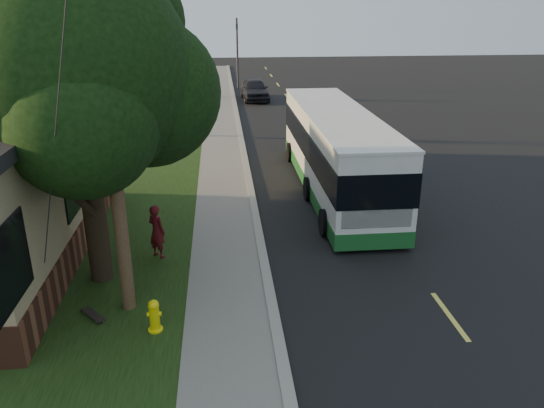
{
  "coord_description": "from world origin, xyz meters",
  "views": [
    {
      "loc": [
        -1.05,
        -9.91,
        6.71
      ],
      "look_at": [
        0.29,
        3.62,
        1.5
      ],
      "focal_mm": 35.0,
      "sensor_mm": 36.0,
      "label": 1
    }
  ],
  "objects_px": {
    "utility_pole": "(108,112)",
    "leafy_tree": "(80,75)",
    "fire_hydrant": "(154,316)",
    "skateboarder": "(157,231)",
    "bare_tree_far": "(192,70)",
    "bare_tree_near": "(172,96)",
    "traffic_signal": "(237,49)",
    "skateboard_spare": "(93,315)",
    "distant_car": "(255,89)",
    "transit_bus": "(336,150)"
  },
  "relations": [
    {
      "from": "bare_tree_far",
      "to": "distant_car",
      "type": "height_order",
      "value": "bare_tree_far"
    },
    {
      "from": "bare_tree_near",
      "to": "transit_bus",
      "type": "distance_m",
      "value": 11.44
    },
    {
      "from": "bare_tree_near",
      "to": "skateboard_spare",
      "type": "height_order",
      "value": "bare_tree_near"
    },
    {
      "from": "fire_hydrant",
      "to": "distant_car",
      "type": "relative_size",
      "value": 0.17
    },
    {
      "from": "skateboard_spare",
      "to": "utility_pole",
      "type": "bearing_deg",
      "value": 25.25
    },
    {
      "from": "traffic_signal",
      "to": "skateboard_spare",
      "type": "xyz_separation_m",
      "value": [
        -4.55,
        -33.36,
        -3.04
      ]
    },
    {
      "from": "utility_pole",
      "to": "bare_tree_far",
      "type": "height_order",
      "value": "utility_pole"
    },
    {
      "from": "skateboard_spare",
      "to": "transit_bus",
      "type": "bearing_deg",
      "value": 48.24
    },
    {
      "from": "leafy_tree",
      "to": "bare_tree_far",
      "type": "bearing_deg",
      "value": 87.55
    },
    {
      "from": "utility_pole",
      "to": "skateboard_spare",
      "type": "bearing_deg",
      "value": -154.75
    },
    {
      "from": "fire_hydrant",
      "to": "skateboarder",
      "type": "distance_m",
      "value": 3.63
    },
    {
      "from": "transit_bus",
      "to": "skateboarder",
      "type": "distance_m",
      "value": 7.95
    },
    {
      "from": "traffic_signal",
      "to": "utility_pole",
      "type": "bearing_deg",
      "value": -96.58
    },
    {
      "from": "utility_pole",
      "to": "bare_tree_far",
      "type": "xyz_separation_m",
      "value": [
        0.31,
        29.01,
        -2.63
      ]
    },
    {
      "from": "skateboarder",
      "to": "skateboard_spare",
      "type": "xyz_separation_m",
      "value": [
        -1.16,
        -2.95,
        -0.7
      ]
    },
    {
      "from": "transit_bus",
      "to": "traffic_signal",
      "type": "bearing_deg",
      "value": 95.99
    },
    {
      "from": "traffic_signal",
      "to": "skateboard_spare",
      "type": "height_order",
      "value": "traffic_signal"
    },
    {
      "from": "skateboard_spare",
      "to": "distant_car",
      "type": "xyz_separation_m",
      "value": [
        5.55,
        28.09,
        0.64
      ]
    },
    {
      "from": "skateboarder",
      "to": "distant_car",
      "type": "bearing_deg",
      "value": -59.31
    },
    {
      "from": "utility_pole",
      "to": "bare_tree_near",
      "type": "height_order",
      "value": "utility_pole"
    },
    {
      "from": "utility_pole",
      "to": "leafy_tree",
      "type": "height_order",
      "value": "utility_pole"
    },
    {
      "from": "leafy_tree",
      "to": "skateboard_spare",
      "type": "xyz_separation_m",
      "value": [
        0.13,
        -2.0,
        -5.04
      ]
    },
    {
      "from": "utility_pole",
      "to": "distant_car",
      "type": "height_order",
      "value": "utility_pole"
    },
    {
      "from": "bare_tree_far",
      "to": "bare_tree_near",
      "type": "bearing_deg",
      "value": -92.39
    },
    {
      "from": "bare_tree_near",
      "to": "bare_tree_far",
      "type": "bearing_deg",
      "value": 87.61
    },
    {
      "from": "fire_hydrant",
      "to": "leafy_tree",
      "type": "xyz_separation_m",
      "value": [
        -1.57,
        2.65,
        4.73
      ]
    },
    {
      "from": "traffic_signal",
      "to": "distant_car",
      "type": "bearing_deg",
      "value": -79.24
    },
    {
      "from": "bare_tree_near",
      "to": "traffic_signal",
      "type": "bearing_deg",
      "value": 75.96
    },
    {
      "from": "leafy_tree",
      "to": "utility_pole",
      "type": "bearing_deg",
      "value": -62.4
    },
    {
      "from": "transit_bus",
      "to": "distant_car",
      "type": "distance_m",
      "value": 20.12
    },
    {
      "from": "bare_tree_near",
      "to": "skateboard_spare",
      "type": "relative_size",
      "value": 5.85
    },
    {
      "from": "transit_bus",
      "to": "distant_car",
      "type": "relative_size",
      "value": 2.47
    },
    {
      "from": "fire_hydrant",
      "to": "bare_tree_near",
      "type": "relative_size",
      "value": 0.17
    },
    {
      "from": "skateboard_spare",
      "to": "distant_car",
      "type": "height_order",
      "value": "distant_car"
    },
    {
      "from": "fire_hydrant",
      "to": "utility_pole",
      "type": "distance_m",
      "value": 4.37
    },
    {
      "from": "bare_tree_far",
      "to": "transit_bus",
      "type": "distance_m",
      "value": 22.17
    },
    {
      "from": "traffic_signal",
      "to": "bare_tree_far",
      "type": "bearing_deg",
      "value": -131.19
    },
    {
      "from": "utility_pole",
      "to": "leafy_tree",
      "type": "xyz_separation_m",
      "value": [
        -0.87,
        1.66,
        0.54
      ]
    },
    {
      "from": "leafy_tree",
      "to": "bare_tree_far",
      "type": "distance_m",
      "value": 27.56
    },
    {
      "from": "traffic_signal",
      "to": "distant_car",
      "type": "height_order",
      "value": "traffic_signal"
    },
    {
      "from": "bare_tree_far",
      "to": "distant_car",
      "type": "xyz_separation_m",
      "value": [
        4.5,
        -1.26,
        -1.24
      ]
    },
    {
      "from": "distant_car",
      "to": "transit_bus",
      "type": "bearing_deg",
      "value": -88.03
    },
    {
      "from": "utility_pole",
      "to": "leafy_tree",
      "type": "bearing_deg",
      "value": 117.6
    },
    {
      "from": "utility_pole",
      "to": "bare_tree_far",
      "type": "bearing_deg",
      "value": 89.4
    },
    {
      "from": "leafy_tree",
      "to": "bare_tree_near",
      "type": "bearing_deg",
      "value": 87.5
    },
    {
      "from": "fire_hydrant",
      "to": "leafy_tree",
      "type": "relative_size",
      "value": 0.09
    },
    {
      "from": "utility_pole",
      "to": "transit_bus",
      "type": "distance_m",
      "value": 10.51
    },
    {
      "from": "transit_bus",
      "to": "distant_car",
      "type": "xyz_separation_m",
      "value": [
        -1.65,
        20.03,
        -0.83
      ]
    },
    {
      "from": "utility_pole",
      "to": "distant_car",
      "type": "xyz_separation_m",
      "value": [
        4.81,
        27.75,
        -3.87
      ]
    },
    {
      "from": "bare_tree_near",
      "to": "transit_bus",
      "type": "height_order",
      "value": "bare_tree_near"
    }
  ]
}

